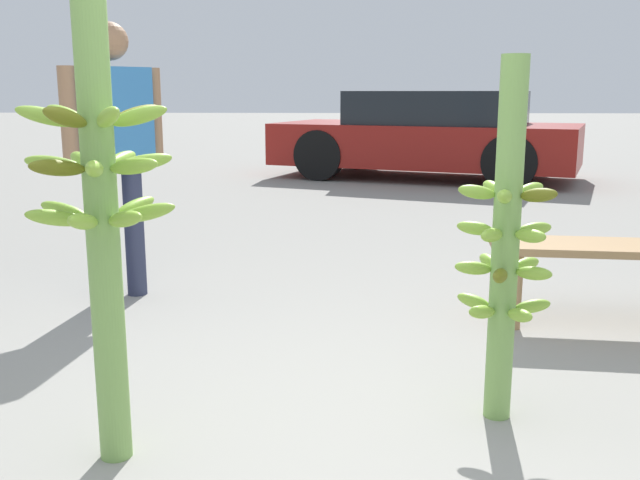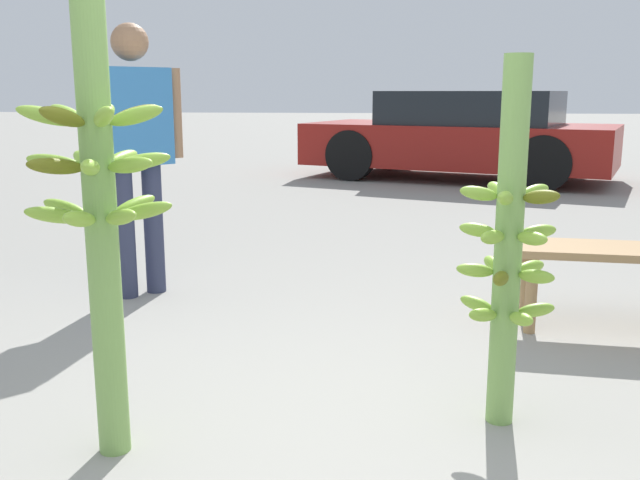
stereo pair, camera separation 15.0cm
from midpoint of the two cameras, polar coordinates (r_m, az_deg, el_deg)
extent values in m
plane|color=gray|center=(2.42, 0.25, -18.27)|extent=(80.00, 80.00, 0.00)
cylinder|color=#7AA851|center=(2.39, -15.36, 0.63)|extent=(0.11, 0.11, 1.54)
ellipsoid|color=#84B238|center=(2.29, -12.70, 9.67)|extent=(0.20, 0.06, 0.09)
ellipsoid|color=#5D6216|center=(2.41, -12.86, 9.76)|extent=(0.17, 0.17, 0.09)
ellipsoid|color=#84B238|center=(2.49, -15.14, 9.70)|extent=(0.08, 0.20, 0.09)
ellipsoid|color=#84B238|center=(2.46, -17.89, 9.52)|extent=(0.19, 0.14, 0.09)
ellipsoid|color=#84B238|center=(2.35, -19.27, 9.36)|extent=(0.20, 0.12, 0.09)
ellipsoid|color=#5D6216|center=(2.24, -18.09, 9.34)|extent=(0.10, 0.20, 0.09)
ellipsoid|color=#84B238|center=(2.22, -15.05, 9.49)|extent=(0.15, 0.19, 0.09)
ellipsoid|color=#84B238|center=(2.22, -16.07, 5.60)|extent=(0.09, 0.20, 0.07)
ellipsoid|color=#84B238|center=(2.26, -13.14, 5.85)|extent=(0.19, 0.12, 0.07)
ellipsoid|color=#84B238|center=(2.38, -12.28, 6.17)|extent=(0.19, 0.13, 0.07)
ellipsoid|color=#84B238|center=(2.48, -13.91, 6.31)|extent=(0.09, 0.20, 0.07)
ellipsoid|color=#84B238|center=(2.49, -16.72, 6.18)|extent=(0.16, 0.18, 0.07)
ellipsoid|color=#84B238|center=(2.41, -18.81, 5.88)|extent=(0.19, 0.05, 0.07)
ellipsoid|color=#5D6216|center=(2.29, -18.64, 5.61)|extent=(0.15, 0.18, 0.07)
ellipsoid|color=#84B238|center=(2.47, -18.02, 2.37)|extent=(0.20, 0.10, 0.09)
ellipsoid|color=#84B238|center=(2.35, -18.73, 1.89)|extent=(0.19, 0.15, 0.09)
ellipsoid|color=#84B238|center=(2.26, -16.90, 1.61)|extent=(0.06, 0.19, 0.09)
ellipsoid|color=#84B238|center=(2.26, -13.83, 1.79)|extent=(0.18, 0.16, 0.09)
ellipsoid|color=#84B238|center=(2.35, -12.13, 2.27)|extent=(0.20, 0.08, 0.09)
ellipsoid|color=#84B238|center=(2.47, -12.98, 2.66)|extent=(0.14, 0.19, 0.09)
ellipsoid|color=#84B238|center=(2.52, -15.53, 2.70)|extent=(0.12, 0.20, 0.09)
cylinder|color=#7AA851|center=(2.65, 16.41, -0.52)|extent=(0.10, 0.10, 1.34)
ellipsoid|color=#84B238|center=(2.51, 16.28, 3.23)|extent=(0.09, 0.15, 0.07)
ellipsoid|color=#5D6216|center=(2.57, 18.90, 3.27)|extent=(0.14, 0.12, 0.07)
ellipsoid|color=#84B238|center=(2.70, 18.31, 3.69)|extent=(0.14, 0.12, 0.07)
ellipsoid|color=#84B238|center=(2.72, 15.54, 3.90)|extent=(0.09, 0.15, 0.07)
ellipsoid|color=#84B238|center=(2.60, 14.20, 3.63)|extent=(0.14, 0.05, 0.07)
ellipsoid|color=#84B238|center=(2.55, 15.29, 0.21)|extent=(0.12, 0.14, 0.06)
ellipsoid|color=#84B238|center=(2.57, 18.23, 0.13)|extent=(0.12, 0.14, 0.06)
ellipsoid|color=#84B238|center=(2.70, 18.62, 0.64)|extent=(0.15, 0.08, 0.06)
ellipsoid|color=#84B238|center=(2.75, 16.13, 1.02)|extent=(0.05, 0.14, 0.06)
ellipsoid|color=#84B238|center=(2.66, 14.07, 0.78)|extent=(0.15, 0.09, 0.06)
ellipsoid|color=#84B238|center=(2.75, 17.95, -2.11)|extent=(0.14, 0.12, 0.06)
ellipsoid|color=#84B238|center=(2.77, 15.22, -1.86)|extent=(0.09, 0.15, 0.06)
ellipsoid|color=#84B238|center=(2.66, 13.88, -2.37)|extent=(0.14, 0.05, 0.06)
ellipsoid|color=#5D6216|center=(2.56, 15.91, -2.99)|extent=(0.09, 0.15, 0.06)
ellipsoid|color=#84B238|center=(2.63, 18.50, -2.80)|extent=(0.14, 0.12, 0.06)
ellipsoid|color=#84B238|center=(2.82, 16.31, -4.74)|extent=(0.08, 0.15, 0.07)
ellipsoid|color=#84B238|center=(2.75, 13.95, -5.01)|extent=(0.14, 0.12, 0.07)
ellipsoid|color=#84B238|center=(2.63, 14.51, -5.83)|extent=(0.14, 0.13, 0.07)
ellipsoid|color=#84B238|center=(2.62, 17.40, -6.06)|extent=(0.10, 0.15, 0.07)
ellipsoid|color=#84B238|center=(2.74, 18.41, -5.35)|extent=(0.14, 0.06, 0.07)
cylinder|color=#2D334C|center=(4.44, -12.22, 0.89)|extent=(0.17, 0.17, 0.79)
cylinder|color=#2D334C|center=(4.36, -14.39, 0.58)|extent=(0.17, 0.17, 0.79)
cube|color=#3372B2|center=(4.32, -13.73, 9.56)|extent=(0.43, 0.43, 0.56)
cylinder|color=#936B4C|center=(4.45, -10.70, 9.93)|extent=(0.14, 0.14, 0.53)
cylinder|color=#936B4C|center=(4.21, -16.94, 9.53)|extent=(0.14, 0.14, 0.53)
sphere|color=#936B4C|center=(4.33, -14.00, 15.13)|extent=(0.21, 0.21, 0.21)
cylinder|color=#99754C|center=(4.07, 17.21, -3.19)|extent=(0.06, 0.06, 0.40)
cylinder|color=#99754C|center=(3.81, 17.62, -4.24)|extent=(0.06, 0.06, 0.40)
cube|color=maroon|center=(10.32, 11.46, 7.48)|extent=(4.55, 3.16, 0.58)
cube|color=black|center=(10.26, 12.49, 10.30)|extent=(2.74, 2.38, 0.45)
cylinder|color=black|center=(9.95, 2.92, 6.78)|extent=(0.73, 0.43, 0.70)
cylinder|color=black|center=(11.51, 6.20, 7.40)|extent=(0.73, 0.43, 0.70)
cylinder|color=black|center=(9.26, 17.90, 5.86)|extent=(0.73, 0.43, 0.70)
cylinder|color=black|center=(10.92, 19.17, 6.59)|extent=(0.73, 0.43, 0.70)
camera|label=1|loc=(0.08, -88.33, 0.35)|focal=40.00mm
camera|label=2|loc=(0.08, 91.67, -0.35)|focal=40.00mm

